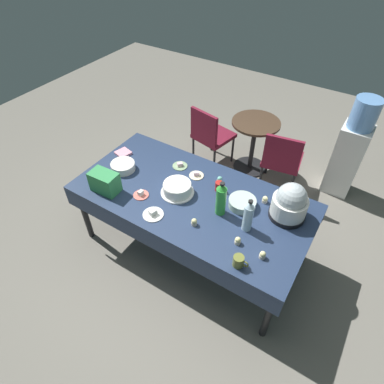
{
  "coord_description": "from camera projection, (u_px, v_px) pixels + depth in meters",
  "views": [
    {
      "loc": [
        1.16,
        -1.83,
        2.85
      ],
      "look_at": [
        0.0,
        0.0,
        0.8
      ],
      "focal_mm": 30.67,
      "sensor_mm": 36.0,
      "label": 1
    }
  ],
  "objects": [
    {
      "name": "ground",
      "position": [
        192.0,
        246.0,
        3.53
      ],
      "size": [
        9.0,
        9.0,
        0.0
      ],
      "primitive_type": "plane",
      "color": "slate"
    },
    {
      "name": "potluck_table",
      "position": [
        192.0,
        201.0,
        3.06
      ],
      "size": [
        2.2,
        1.1,
        0.75
      ],
      "color": "navy",
      "rests_on": "ground"
    },
    {
      "name": "frosted_layer_cake",
      "position": [
        177.0,
        188.0,
        3.01
      ],
      "size": [
        0.31,
        0.31,
        0.11
      ],
      "color": "silver",
      "rests_on": "potluck_table"
    },
    {
      "name": "slow_cooker",
      "position": [
        290.0,
        203.0,
        2.73
      ],
      "size": [
        0.31,
        0.31,
        0.35
      ],
      "color": "black",
      "rests_on": "potluck_table"
    },
    {
      "name": "glass_salad_bowl",
      "position": [
        242.0,
        203.0,
        2.9
      ],
      "size": [
        0.25,
        0.25,
        0.07
      ],
      "primitive_type": "cylinder",
      "color": "#B2C6BC",
      "rests_on": "potluck_table"
    },
    {
      "name": "ceramic_snack_bowl",
      "position": [
        123.0,
        166.0,
        3.27
      ],
      "size": [
        0.24,
        0.24,
        0.08
      ],
      "primitive_type": "cylinder",
      "color": "silver",
      "rests_on": "potluck_table"
    },
    {
      "name": "dessert_plate_cream",
      "position": [
        196.0,
        175.0,
        3.22
      ],
      "size": [
        0.14,
        0.14,
        0.05
      ],
      "color": "beige",
      "rests_on": "potluck_table"
    },
    {
      "name": "dessert_plate_white",
      "position": [
        153.0,
        214.0,
        2.84
      ],
      "size": [
        0.18,
        0.18,
        0.05
      ],
      "color": "white",
      "rests_on": "potluck_table"
    },
    {
      "name": "dessert_plate_sage",
      "position": [
        180.0,
        165.0,
        3.33
      ],
      "size": [
        0.15,
        0.15,
        0.04
      ],
      "color": "#8CA87F",
      "rests_on": "potluck_table"
    },
    {
      "name": "dessert_plate_coral",
      "position": [
        141.0,
        194.0,
        3.01
      ],
      "size": [
        0.14,
        0.14,
        0.05
      ],
      "color": "#E07266",
      "rests_on": "potluck_table"
    },
    {
      "name": "cupcake_berry",
      "position": [
        265.0,
        199.0,
        2.94
      ],
      "size": [
        0.05,
        0.05,
        0.07
      ],
      "color": "beige",
      "rests_on": "potluck_table"
    },
    {
      "name": "cupcake_mint",
      "position": [
        238.0,
        241.0,
        2.6
      ],
      "size": [
        0.05,
        0.05,
        0.07
      ],
      "color": "beige",
      "rests_on": "potluck_table"
    },
    {
      "name": "cupcake_rose",
      "position": [
        194.0,
        222.0,
        2.74
      ],
      "size": [
        0.05,
        0.05,
        0.07
      ],
      "color": "beige",
      "rests_on": "potluck_table"
    },
    {
      "name": "cupcake_vanilla",
      "position": [
        220.0,
        180.0,
        3.14
      ],
      "size": [
        0.05,
        0.05,
        0.07
      ],
      "color": "beige",
      "rests_on": "potluck_table"
    },
    {
      "name": "cupcake_cocoa",
      "position": [
        263.0,
        255.0,
        2.5
      ],
      "size": [
        0.05,
        0.05,
        0.07
      ],
      "color": "beige",
      "rests_on": "potluck_table"
    },
    {
      "name": "soda_bottle_water",
      "position": [
        248.0,
        216.0,
        2.63
      ],
      "size": [
        0.08,
        0.08,
        0.32
      ],
      "color": "silver",
      "rests_on": "potluck_table"
    },
    {
      "name": "soda_bottle_lime_soda",
      "position": [
        221.0,
        199.0,
        2.76
      ],
      "size": [
        0.09,
        0.09,
        0.34
      ],
      "color": "green",
      "rests_on": "potluck_table"
    },
    {
      "name": "coffee_mug_olive",
      "position": [
        239.0,
        261.0,
        2.44
      ],
      "size": [
        0.13,
        0.08,
        0.1
      ],
      "color": "olive",
      "rests_on": "potluck_table"
    },
    {
      "name": "coffee_mug_red",
      "position": [
        219.0,
        186.0,
        3.04
      ],
      "size": [
        0.11,
        0.07,
        0.1
      ],
      "color": "#B2231E",
      "rests_on": "potluck_table"
    },
    {
      "name": "soda_carton",
      "position": [
        105.0,
        182.0,
        3.01
      ],
      "size": [
        0.27,
        0.17,
        0.2
      ],
      "primitive_type": "cube",
      "rotation": [
        0.0,
        0.0,
        0.05
      ],
      "color": "#338C4C",
      "rests_on": "potluck_table"
    },
    {
      "name": "paper_napkin_stack",
      "position": [
        123.0,
        153.0,
        3.48
      ],
      "size": [
        0.17,
        0.17,
        0.02
      ],
      "primitive_type": "cube",
      "rotation": [
        0.0,
        0.0,
        -0.24
      ],
      "color": "pink",
      "rests_on": "potluck_table"
    },
    {
      "name": "maroon_chair_left",
      "position": [
        210.0,
        134.0,
        4.23
      ],
      "size": [
        0.52,
        0.52,
        0.85
      ],
      "color": "maroon",
      "rests_on": "ground"
    },
    {
      "name": "maroon_chair_right",
      "position": [
        282.0,
        158.0,
        3.85
      ],
      "size": [
        0.5,
        0.5,
        0.85
      ],
      "color": "maroon",
      "rests_on": "ground"
    },
    {
      "name": "round_cafe_table",
      "position": [
        254.0,
        137.0,
        4.17
      ],
      "size": [
        0.6,
        0.6,
        0.72
      ],
      "color": "#473323",
      "rests_on": "ground"
    },
    {
      "name": "water_cooler",
      "position": [
        350.0,
        151.0,
        3.8
      ],
      "size": [
        0.32,
        0.32,
        1.24
      ],
      "color": "silver",
      "rests_on": "ground"
    }
  ]
}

